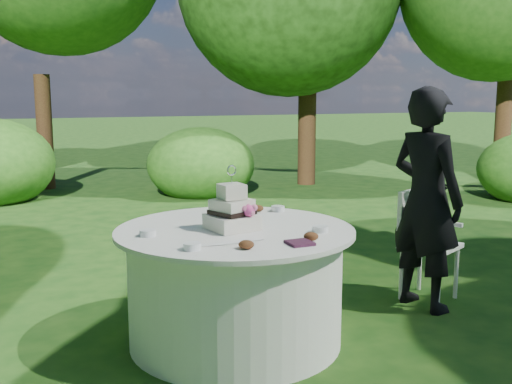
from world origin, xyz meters
TOP-DOWN VIEW (x-y plane):
  - ground at (0.00, 0.00)m, footprint 80.00×80.00m
  - napkins at (0.19, -0.54)m, footprint 0.14×0.14m
  - feather_plume at (-0.19, -0.36)m, footprint 0.48×0.07m
  - guest at (1.57, 0.02)m, footprint 0.52×0.69m
  - table at (0.00, 0.00)m, footprint 1.56×1.56m
  - cake at (-0.03, -0.02)m, footprint 0.33×0.33m
  - chair at (1.70, 0.21)m, footprint 0.52×0.52m
  - votives at (-0.01, -0.08)m, footprint 1.18×0.91m
  - petal_cups at (0.18, -0.18)m, footprint 0.59×1.06m

SIDE VIEW (x-z plane):
  - ground at x=0.00m, z-range 0.00..0.00m
  - table at x=0.00m, z-range 0.00..0.77m
  - chair at x=1.70m, z-range 0.08..0.95m
  - feather_plume at x=-0.19m, z-range 0.77..0.78m
  - napkins at x=0.19m, z-range 0.77..0.79m
  - votives at x=-0.01m, z-range 0.77..0.81m
  - petal_cups at x=0.18m, z-range 0.77..0.82m
  - guest at x=1.57m, z-range 0.00..1.69m
  - cake at x=-0.03m, z-range 0.68..1.09m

